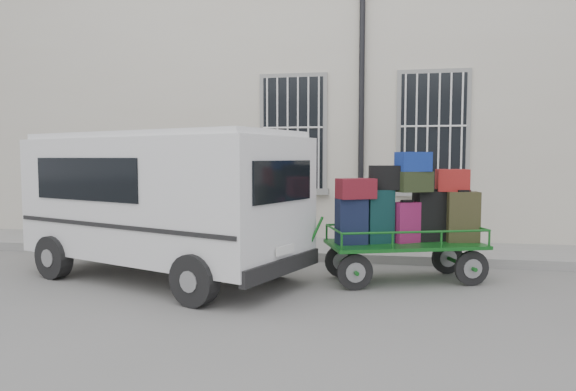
# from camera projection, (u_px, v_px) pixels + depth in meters

# --- Properties ---
(ground) EXTENTS (80.00, 80.00, 0.00)m
(ground) POSITION_uv_depth(u_px,v_px,m) (285.00, 280.00, 7.41)
(ground) COLOR slate
(ground) RESTS_ON ground
(building) EXTENTS (24.00, 5.15, 6.00)m
(building) POSITION_uv_depth(u_px,v_px,m) (327.00, 107.00, 12.58)
(building) COLOR beige
(building) RESTS_ON ground
(sidewalk) EXTENTS (24.00, 1.70, 0.15)m
(sidewalk) POSITION_uv_depth(u_px,v_px,m) (307.00, 248.00, 9.56)
(sidewalk) COLOR gray
(sidewalk) RESTS_ON ground
(luggage_cart) EXTENTS (2.56, 1.61, 1.84)m
(luggage_cart) POSITION_uv_depth(u_px,v_px,m) (405.00, 216.00, 7.28)
(luggage_cart) COLOR black
(luggage_cart) RESTS_ON ground
(van) EXTENTS (4.52, 3.11, 2.12)m
(van) POSITION_uv_depth(u_px,v_px,m) (162.00, 196.00, 7.44)
(van) COLOR silver
(van) RESTS_ON ground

